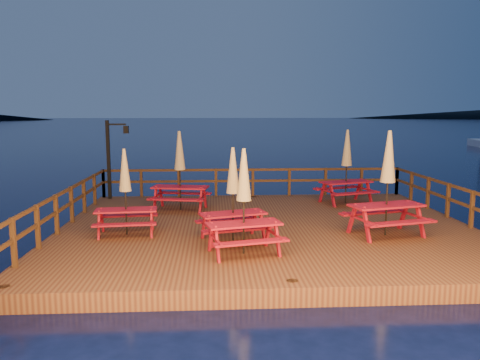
{
  "coord_description": "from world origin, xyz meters",
  "views": [
    {
      "loc": [
        -1.55,
        -13.44,
        3.74
      ],
      "look_at": [
        -0.75,
        0.6,
        1.67
      ],
      "focal_mm": 35.0,
      "sensor_mm": 36.0,
      "label": 1
    }
  ],
  "objects": [
    {
      "name": "lamp_post",
      "position": [
        -5.39,
        4.55,
        2.2
      ],
      "size": [
        0.85,
        0.18,
        3.0
      ],
      "color": "black",
      "rests_on": "deck"
    },
    {
      "name": "picnic_table_4",
      "position": [
        -3.94,
        -0.85,
        1.62
      ],
      "size": [
        1.76,
        1.49,
        2.35
      ],
      "rotation": [
        0.0,
        0.0,
        0.09
      ],
      "color": "maroon",
      "rests_on": "deck"
    },
    {
      "name": "picnic_table_5",
      "position": [
        -1.06,
        -1.57,
        1.66
      ],
      "size": [
        2.03,
        1.83,
        2.43
      ],
      "rotation": [
        0.0,
        0.0,
        0.3
      ],
      "color": "maroon",
      "rests_on": "deck"
    },
    {
      "name": "picnic_table_1",
      "position": [
        3.28,
        3.19,
        1.8
      ],
      "size": [
        2.26,
        2.05,
        2.69
      ],
      "rotation": [
        0.0,
        0.0,
        0.32
      ],
      "color": "maroon",
      "rests_on": "deck"
    },
    {
      "name": "deck_piles",
      "position": [
        0.0,
        0.0,
        -0.3
      ],
      "size": [
        11.44,
        9.44,
        1.4
      ],
      "color": "#3E2313",
      "rests_on": "ground"
    },
    {
      "name": "railing",
      "position": [
        0.0,
        1.78,
        1.16
      ],
      "size": [
        11.8,
        9.75,
        1.1
      ],
      "color": "#3E2313",
      "rests_on": "deck"
    },
    {
      "name": "deck",
      "position": [
        0.0,
        0.0,
        0.2
      ],
      "size": [
        12.0,
        10.0,
        0.4
      ],
      "primitive_type": "cube",
      "color": "#4A2618",
      "rests_on": "ground"
    },
    {
      "name": "picnic_table_3",
      "position": [
        -0.85,
        -2.77,
        1.7
      ],
      "size": [
        2.04,
        1.81,
        2.5
      ],
      "rotation": [
        0.0,
        0.0,
        0.24
      ],
      "color": "maroon",
      "rests_on": "deck"
    },
    {
      "name": "picnic_table_2",
      "position": [
        3.1,
        -1.32,
        1.87
      ],
      "size": [
        2.32,
        2.06,
        2.84
      ],
      "rotation": [
        0.0,
        0.0,
        0.24
      ],
      "color": "maroon",
      "rests_on": "deck"
    },
    {
      "name": "picnic_table_0",
      "position": [
        -2.69,
        2.35,
        1.8
      ],
      "size": [
        2.13,
        1.86,
        2.69
      ],
      "rotation": [
        0.0,
        0.0,
        -0.19
      ],
      "color": "maroon",
      "rests_on": "deck"
    },
    {
      "name": "ground",
      "position": [
        0.0,
        0.0,
        0.0
      ],
      "size": [
        500.0,
        500.0,
        0.0
      ],
      "primitive_type": "plane",
      "color": "black",
      "rests_on": "ground"
    }
  ]
}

